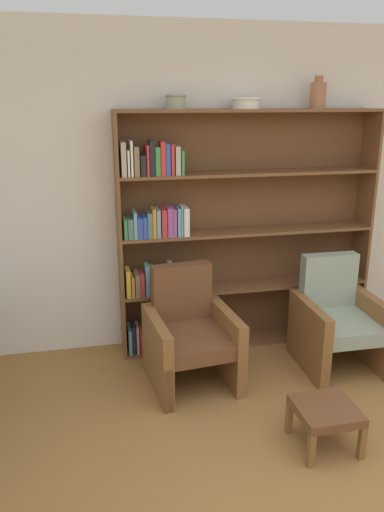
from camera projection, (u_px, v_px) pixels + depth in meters
wall_back at (250, 190)px, 4.43m from camera, size 12.00×0.06×2.75m
bookshelf at (223, 233)px, 4.32m from camera, size 2.24×0.30×2.07m
bowl_sage at (176, 101)px, 3.89m from camera, size 0.17×0.17×0.11m
bowl_copper at (246, 102)px, 4.01m from camera, size 0.24×0.24×0.09m
vase_tall at (318, 94)px, 4.11m from camera, size 0.13×0.13×0.26m
armchair_leather at (190, 335)px, 3.89m from camera, size 0.71×0.74×0.90m
armchair_cushioned at (338, 321)px, 4.14m from camera, size 0.65×0.69×0.90m
footstool at (326, 413)px, 3.17m from camera, size 0.38×0.38×0.29m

